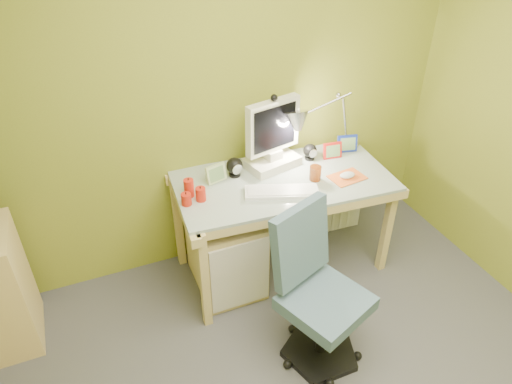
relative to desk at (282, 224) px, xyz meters
name	(u,v)px	position (x,y,z in m)	size (l,w,h in m)	color
wall_back	(219,95)	(-0.29, 0.37, 0.84)	(3.20, 0.01, 2.40)	olive
slope_ceiling	(3,149)	(-1.29, -1.23, 1.49)	(1.10, 3.20, 1.10)	white
desk	(282,224)	(0.00, 0.00, 0.00)	(1.36, 0.68, 0.73)	tan
monitor	(273,134)	(0.00, 0.18, 0.60)	(0.34, 0.20, 0.47)	silver
speaker_left	(235,167)	(-0.27, 0.16, 0.43)	(0.11, 0.11, 0.13)	black
speaker_right	(310,152)	(0.27, 0.16, 0.42)	(0.09, 0.09, 0.11)	black
keyboard	(282,192)	(-0.08, -0.14, 0.38)	(0.44, 0.14, 0.02)	white
mousepad	(347,177)	(0.38, -0.14, 0.37)	(0.22, 0.16, 0.01)	orange
mouse	(347,175)	(0.38, -0.14, 0.38)	(0.11, 0.07, 0.04)	silver
amber_tumbler	(315,173)	(0.18, -0.08, 0.41)	(0.07, 0.07, 0.09)	#984516
candle_cluster	(191,191)	(-0.60, 0.01, 0.42)	(0.15, 0.13, 0.11)	red
photo_frame_red	(332,150)	(0.42, 0.12, 0.42)	(0.13, 0.02, 0.11)	red
photo_frame_blue	(347,143)	(0.56, 0.16, 0.42)	(0.14, 0.02, 0.12)	#162A99
photo_frame_green	(216,173)	(-0.40, 0.14, 0.42)	(0.13, 0.02, 0.12)	#BDD592
desk_lamp	(336,109)	(0.45, 0.18, 0.69)	(0.61, 0.26, 0.65)	silver
side_ledge	(0,289)	(-1.74, 0.05, 0.02)	(0.29, 0.44, 0.78)	#D8B371
task_chair	(326,303)	(-0.11, -0.77, 0.06)	(0.47, 0.47, 0.85)	#435D6E
radiator	(333,204)	(0.58, 0.27, -0.17)	(0.39, 0.16, 0.39)	silver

